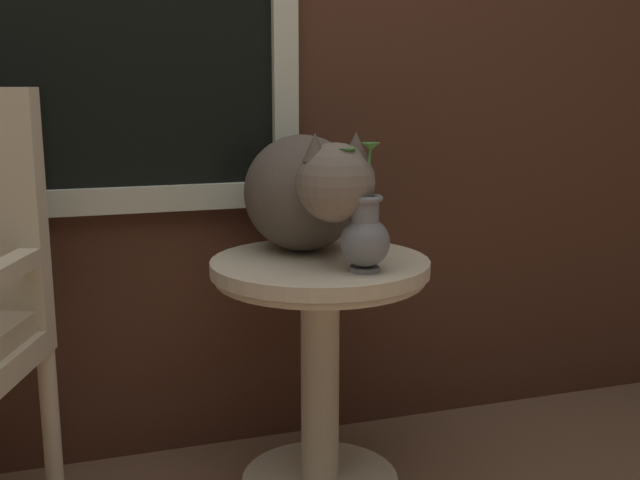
% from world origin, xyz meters
% --- Properties ---
extents(wicker_side_table, '(0.55, 0.55, 0.63)m').
position_xyz_m(wicker_side_table, '(0.27, 0.30, 0.43)').
color(wicker_side_table, beige).
rests_on(wicker_side_table, ground_plane).
extents(cat, '(0.33, 0.69, 0.32)m').
position_xyz_m(cat, '(0.26, 0.39, 0.79)').
color(cat, brown).
rests_on(cat, wicker_side_table).
extents(pewter_vase_with_ivy, '(0.12, 0.12, 0.30)m').
position_xyz_m(pewter_vase_with_ivy, '(0.33, 0.15, 0.72)').
color(pewter_vase_with_ivy, slate).
rests_on(pewter_vase_with_ivy, wicker_side_table).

